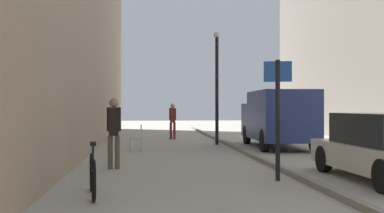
# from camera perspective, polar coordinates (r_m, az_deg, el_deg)

# --- Properties ---
(ground_plane) EXTENTS (80.00, 80.00, 0.00)m
(ground_plane) POSITION_cam_1_polar(r_m,az_deg,el_deg) (14.24, 1.49, -6.46)
(ground_plane) COLOR #A8A093
(kerb_strip) EXTENTS (0.16, 40.00, 0.12)m
(kerb_strip) POSITION_cam_1_polar(r_m,az_deg,el_deg) (14.51, 7.73, -6.10)
(kerb_strip) COLOR gray
(kerb_strip) RESTS_ON ground_plane
(pedestrian_main_foreground) EXTENTS (0.36, 0.24, 1.82)m
(pedestrian_main_foreground) POSITION_cam_1_polar(r_m,az_deg,el_deg) (12.04, -9.58, -2.62)
(pedestrian_main_foreground) COLOR brown
(pedestrian_main_foreground) RESTS_ON ground_plane
(pedestrian_mid_block) EXTENTS (0.35, 0.23, 1.77)m
(pedestrian_mid_block) POSITION_cam_1_polar(r_m,az_deg,el_deg) (22.74, -2.39, -1.49)
(pedestrian_mid_block) COLOR maroon
(pedestrian_mid_block) RESTS_ON ground_plane
(delivery_van) EXTENTS (2.20, 5.20, 2.20)m
(delivery_van) POSITION_cam_1_polar(r_m,az_deg,el_deg) (18.43, 10.49, -1.29)
(delivery_van) COLOR navy
(delivery_van) RESTS_ON ground_plane
(street_sign_post) EXTENTS (0.59, 0.17, 2.60)m
(street_sign_post) POSITION_cam_1_polar(r_m,az_deg,el_deg) (10.14, 10.49, -0.29)
(street_sign_post) COLOR black
(street_sign_post) RESTS_ON ground_plane
(lamp_post) EXTENTS (0.28, 0.28, 4.76)m
(lamp_post) POSITION_cam_1_polar(r_m,az_deg,el_deg) (19.53, 3.08, 3.27)
(lamp_post) COLOR black
(lamp_post) RESTS_ON ground_plane
(bicycle_leaning) EXTENTS (0.32, 1.76, 0.98)m
(bicycle_leaning) POSITION_cam_1_polar(r_m,az_deg,el_deg) (8.47, -12.11, -8.24)
(bicycle_leaning) COLOR black
(bicycle_leaning) RESTS_ON ground_plane
(cafe_chair_near_window) EXTENTS (0.45, 0.45, 0.94)m
(cafe_chair_near_window) POSITION_cam_1_polar(r_m,az_deg,el_deg) (16.95, -6.64, -3.58)
(cafe_chair_near_window) COLOR #B7B2A8
(cafe_chair_near_window) RESTS_ON ground_plane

